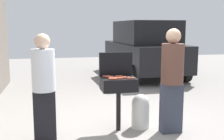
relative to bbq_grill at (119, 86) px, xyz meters
The scene contains 18 objects.
ground_plane 0.82m from the bbq_grill, 14.46° to the left, with size 24.00×24.00×0.00m, color gray.
bbq_grill is the anchor object (origin of this frame).
grill_lid_open 0.42m from the bbq_grill, 90.00° to the left, with size 0.60×0.05×0.42m, color black.
hot_dog_0 0.21m from the bbq_grill, 30.80° to the right, with size 0.03×0.03×0.13m, color #AD4228.
hot_dog_1 0.19m from the bbq_grill, 94.43° to the right, with size 0.03×0.03×0.13m, color #B74C33.
hot_dog_2 0.18m from the bbq_grill, 71.24° to the left, with size 0.03×0.03×0.13m, color #B74C33.
hot_dog_3 0.17m from the bbq_grill, ahead, with size 0.03×0.03×0.13m, color #AD4228.
hot_dog_4 0.29m from the bbq_grill, 41.22° to the right, with size 0.03×0.03×0.13m, color #B74C33.
hot_dog_5 0.22m from the bbq_grill, 148.65° to the right, with size 0.03×0.03×0.13m, color #C6593D.
hot_dog_6 0.28m from the bbq_grill, 147.01° to the left, with size 0.03×0.03×0.13m, color #B74C33.
hot_dog_7 0.26m from the bbq_grill, 130.46° to the right, with size 0.03×0.03×0.13m, color #AD4228.
hot_dog_8 0.22m from the bbq_grill, 156.12° to the left, with size 0.03×0.03×0.13m, color #B74C33.
hot_dog_9 0.19m from the bbq_grill, behind, with size 0.03×0.03×0.13m, color #B74C33.
hot_dog_10 0.21m from the bbq_grill, 105.35° to the right, with size 0.03×0.03×0.13m, color #AD4228.
propane_tank 0.63m from the bbq_grill, ahead, with size 0.32×0.32×0.62m.
person_left 1.27m from the bbq_grill, 169.74° to the right, with size 0.36×0.36×1.71m.
person_right 0.92m from the bbq_grill, 17.71° to the right, with size 0.37×0.37×1.78m.
parked_minivan 5.70m from the bbq_grill, 67.39° to the left, with size 2.19×4.48×2.02m.
Camera 1 is at (-1.26, -4.64, 1.80)m, focal length 44.78 mm.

